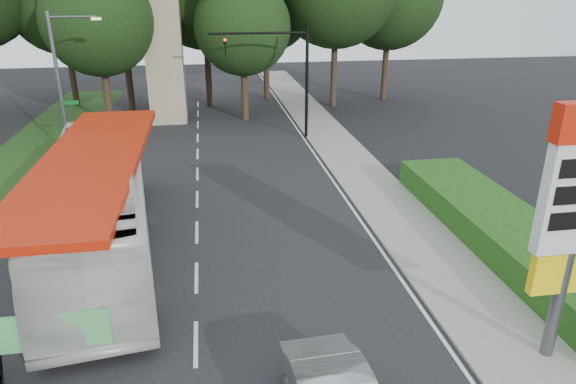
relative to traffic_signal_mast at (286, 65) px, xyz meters
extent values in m
cube|color=black|center=(-5.68, -12.00, -4.66)|extent=(14.00, 80.00, 0.02)
cube|color=gray|center=(2.82, -12.00, -4.61)|extent=(3.00, 80.00, 0.12)
cube|color=#193814|center=(-15.18, -6.00, -4.66)|extent=(5.00, 50.00, 0.02)
cube|color=#1C4913|center=(5.82, -16.00, -4.07)|extent=(3.00, 14.00, 1.20)
cylinder|color=#59595E|center=(3.52, -22.00, -3.07)|extent=(0.32, 0.32, 3.20)
cube|color=yellow|center=(3.52, -22.00, -2.07)|extent=(1.80, 0.25, 1.10)
cylinder|color=black|center=(1.32, 0.00, -1.07)|extent=(0.20, 0.20, 7.20)
cylinder|color=black|center=(-1.68, 0.00, 1.93)|extent=(6.00, 0.14, 0.14)
imported|color=black|center=(-3.68, 0.00, 1.68)|extent=(0.18, 0.22, 1.10)
sphere|color=#FF0C05|center=(-3.68, -0.15, 1.58)|extent=(0.18, 0.18, 0.18)
cylinder|color=#59595E|center=(-12.88, -2.00, -0.67)|extent=(0.20, 0.20, 8.00)
cylinder|color=#59595E|center=(-11.68, -2.00, 3.03)|extent=(2.40, 0.12, 0.12)
cube|color=#FFE599|center=(-10.48, -2.00, 2.93)|extent=(0.50, 0.22, 0.14)
cube|color=#0C591E|center=(-12.43, -2.00, -1.47)|extent=(0.85, 0.04, 0.22)
cube|color=#0C591E|center=(-12.88, -1.55, -1.77)|extent=(0.04, 0.85, 0.22)
cube|color=gray|center=(-7.68, 6.00, -0.17)|extent=(2.50, 2.50, 9.00)
cylinder|color=#2D2116|center=(-15.68, 13.00, -1.97)|extent=(0.50, 0.50, 5.40)
sphere|color=black|center=(-15.68, 13.00, 3.58)|extent=(8.40, 8.40, 8.40)
cylinder|color=#2D2116|center=(-10.68, 9.00, -1.43)|extent=(0.50, 0.50, 6.48)
cylinder|color=#2D2116|center=(-4.68, 11.00, -1.70)|extent=(0.50, 0.50, 5.94)
cylinder|color=#2D2116|center=(0.32, 13.00, -2.06)|extent=(0.50, 0.50, 5.22)
sphere|color=black|center=(0.32, 13.00, 3.30)|extent=(8.12, 8.12, 8.12)
cylinder|color=#2D2116|center=(5.32, 9.00, -1.61)|extent=(0.50, 0.50, 6.12)
cylinder|color=#2D2116|center=(10.32, 11.00, -1.88)|extent=(0.50, 0.50, 5.58)
cylinder|color=#2D2116|center=(-11.68, 5.00, -2.33)|extent=(0.50, 0.50, 4.68)
sphere|color=black|center=(-11.68, 5.00, 2.48)|extent=(7.28, 7.28, 7.28)
cylinder|color=#2D2116|center=(-2.18, 5.50, -2.51)|extent=(0.50, 0.50, 4.32)
sphere|color=black|center=(-2.18, 5.50, 1.93)|extent=(6.72, 6.72, 6.72)
imported|color=white|center=(-9.02, -14.07, -2.79)|extent=(4.92, 13.85, 3.78)
camera|label=1|loc=(-5.01, -31.82, 4.48)|focal=32.00mm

